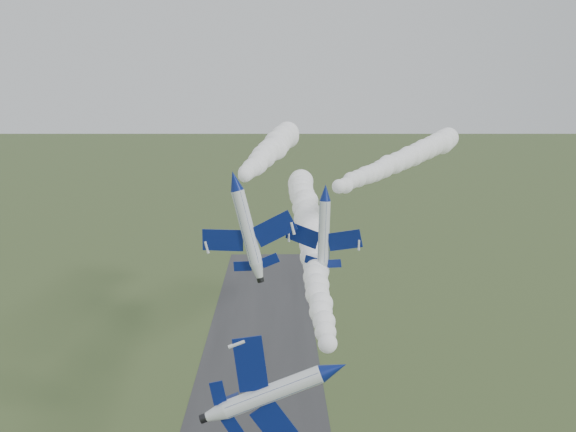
% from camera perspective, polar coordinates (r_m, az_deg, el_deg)
% --- Properties ---
extents(jet_lead, '(4.42, 13.03, 10.10)m').
position_cam_1_polar(jet_lead, '(54.61, 4.14, -13.45)').
color(jet_lead, white).
extents(smoke_trail_jet_lead, '(6.34, 75.57, 4.86)m').
position_cam_1_polar(smoke_trail_jet_lead, '(93.00, 1.93, -1.57)').
color(smoke_trail_jet_lead, white).
extents(jet_pair_left, '(11.39, 13.88, 4.14)m').
position_cam_1_polar(jet_pair_left, '(75.98, -4.78, 3.15)').
color(jet_pair_left, white).
extents(smoke_trail_jet_pair_left, '(15.91, 74.17, 5.54)m').
position_cam_1_polar(smoke_trail_jet_pair_left, '(115.82, -1.41, 5.99)').
color(smoke_trail_jet_pair_left, white).
extents(jet_pair_right, '(9.46, 10.80, 2.82)m').
position_cam_1_polar(jet_pair_right, '(75.47, 3.32, 2.11)').
color(jet_pair_right, white).
extents(smoke_trail_jet_pair_right, '(31.70, 63.34, 4.46)m').
position_cam_1_polar(smoke_trail_jet_pair_right, '(109.86, 10.62, 5.18)').
color(smoke_trail_jet_pair_right, white).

